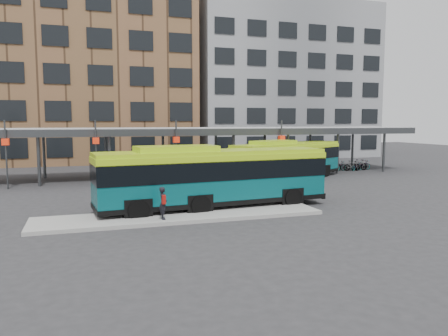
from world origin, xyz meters
TOP-DOWN VIEW (x-y plane):
  - ground at (0.00, 0.00)m, footprint 120.00×120.00m
  - boarding_island at (-5.50, -3.00)m, footprint 14.00×3.00m
  - canopy at (-0.06, 12.87)m, footprint 40.00×6.53m
  - building_brick at (-10.00, 32.00)m, footprint 26.00×14.00m
  - building_grey at (16.00, 32.00)m, footprint 24.00×14.00m
  - bus_front at (-3.38, -1.44)m, footprint 12.73×3.76m
  - bus_rear at (5.88, 8.22)m, footprint 11.55×7.67m
  - pedestrian at (-6.53, -3.86)m, footprint 0.36×0.60m
  - bike_rack at (13.70, 12.10)m, footprint 6.88×1.50m

SIDE VIEW (x-z plane):
  - ground at x=0.00m, z-range 0.00..0.00m
  - boarding_island at x=-5.50m, z-range 0.00..0.18m
  - bike_rack at x=13.70m, z-range -0.06..1.01m
  - pedestrian at x=-6.53m, z-range 0.19..1.71m
  - bus_rear at x=5.88m, z-range 0.07..3.30m
  - bus_front at x=-3.38m, z-range 0.07..3.53m
  - canopy at x=-0.06m, z-range 1.51..6.31m
  - building_grey at x=16.00m, z-range 0.00..20.00m
  - building_brick at x=-10.00m, z-range 0.00..22.00m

